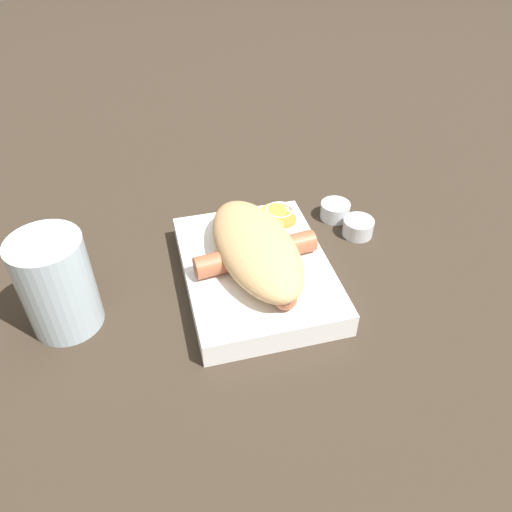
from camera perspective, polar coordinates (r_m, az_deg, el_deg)
The scene contains 8 objects.
ground_plane at distance 0.62m, azimuth 0.00°, elevation -2.91°, with size 3.00×3.00×0.00m, color #33281E.
food_tray at distance 0.61m, azimuth 0.00°, elevation -1.84°, with size 0.23×0.17×0.03m.
bread_roll at distance 0.58m, azimuth 0.20°, elevation 1.08°, with size 0.20×0.11×0.05m.
sausage at distance 0.59m, azimuth 0.51°, elevation 0.02°, with size 0.17×0.15×0.03m.
pickled_veggies at distance 0.67m, azimuth 2.10°, elevation 4.42°, with size 0.07×0.07×0.00m.
condiment_cup_near at distance 0.70m, azimuth 11.57°, elevation 3.15°, with size 0.04×0.04×0.02m.
condiment_cup_far at distance 0.73m, azimuth 9.01°, elevation 5.08°, with size 0.04×0.04×0.02m.
drink_glass at distance 0.57m, azimuth -21.80°, elevation -3.02°, with size 0.08×0.08×0.12m.
Camera 1 is at (0.44, -0.11, 0.43)m, focal length 35.00 mm.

